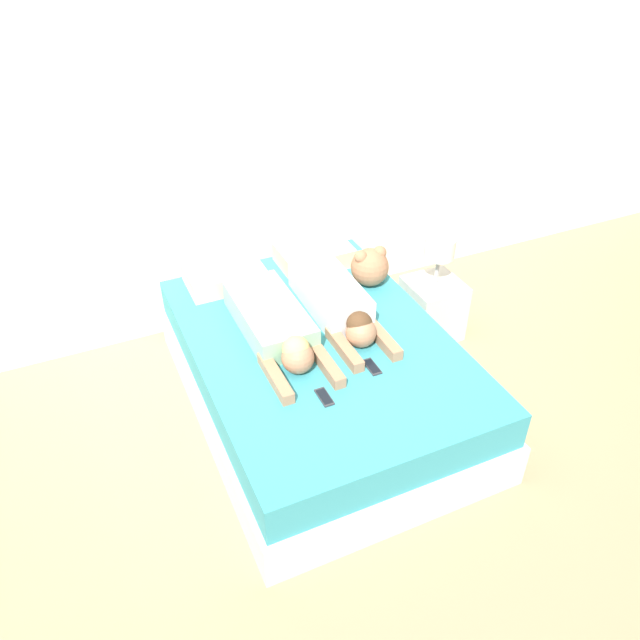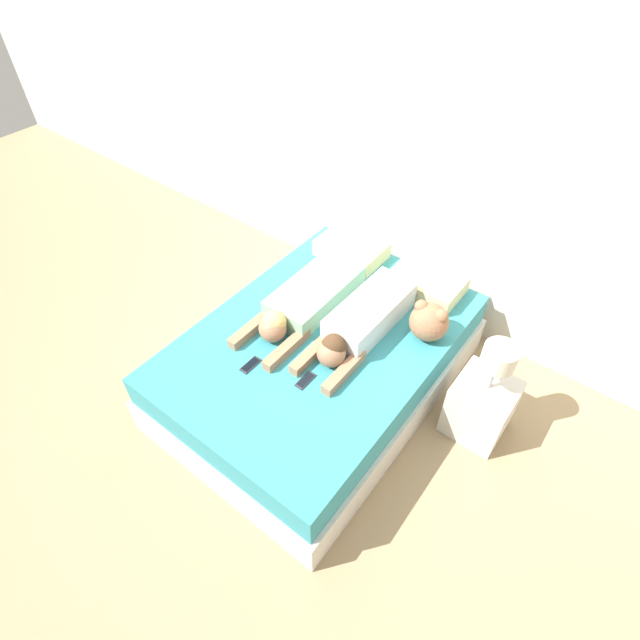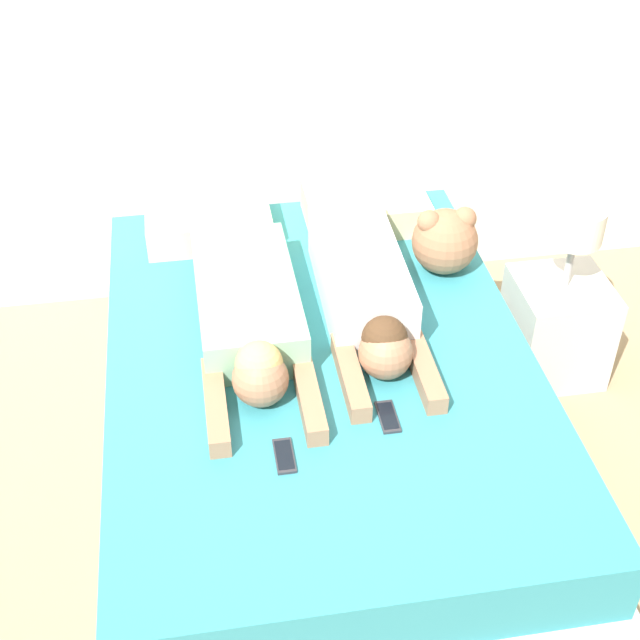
{
  "view_description": "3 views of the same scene",
  "coord_description": "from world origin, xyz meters",
  "views": [
    {
      "loc": [
        -1.26,
        -2.78,
        2.91
      ],
      "look_at": [
        0.0,
        0.0,
        0.69
      ],
      "focal_mm": 35.0,
      "sensor_mm": 36.0,
      "label": 1
    },
    {
      "loc": [
        1.43,
        -1.86,
        3.03
      ],
      "look_at": [
        0.0,
        0.0,
        0.69
      ],
      "focal_mm": 28.0,
      "sensor_mm": 36.0,
      "label": 2
    },
    {
      "loc": [
        -0.4,
        -2.43,
        2.61
      ],
      "look_at": [
        0.0,
        0.0,
        0.69
      ],
      "focal_mm": 50.0,
      "sensor_mm": 36.0,
      "label": 3
    }
  ],
  "objects": [
    {
      "name": "ground_plane",
      "position": [
        0.0,
        0.0,
        0.0
      ],
      "size": [
        12.0,
        12.0,
        0.0
      ],
      "primitive_type": "plane",
      "color": "#9E8460"
    },
    {
      "name": "wall_back",
      "position": [
        0.0,
        1.25,
        1.3
      ],
      "size": [
        12.0,
        0.06,
        2.6
      ],
      "color": "silver",
      "rests_on": "ground_plane"
    },
    {
      "name": "bed",
      "position": [
        0.0,
        0.0,
        0.26
      ],
      "size": [
        1.58,
        2.2,
        0.54
      ],
      "color": "beige",
      "rests_on": "ground_plane"
    },
    {
      "name": "pillow_head_left",
      "position": [
        -0.34,
        0.86,
        0.61
      ],
      "size": [
        0.52,
        0.36,
        0.13
      ],
      "color": "beige",
      "rests_on": "bed"
    },
    {
      "name": "pillow_head_right",
      "position": [
        0.34,
        0.86,
        0.61
      ],
      "size": [
        0.52,
        0.36,
        0.13
      ],
      "color": "beige",
      "rests_on": "bed"
    },
    {
      "name": "person_left",
      "position": [
        -0.24,
        0.14,
        0.62
      ],
      "size": [
        0.38,
        1.09,
        0.22
      ],
      "color": "#8CBF99",
      "rests_on": "bed"
    },
    {
      "name": "person_right",
      "position": [
        0.2,
        0.19,
        0.64
      ],
      "size": [
        0.33,
        1.05,
        0.22
      ],
      "color": "silver",
      "rests_on": "bed"
    },
    {
      "name": "cell_phone_left",
      "position": [
        -0.19,
        -0.49,
        0.54
      ],
      "size": [
        0.06,
        0.15,
        0.01
      ],
      "color": "#2D2D33",
      "rests_on": "bed"
    },
    {
      "name": "cell_phone_right",
      "position": [
        0.17,
        -0.37,
        0.54
      ],
      "size": [
        0.06,
        0.15,
        0.01
      ],
      "color": "#2D2D33",
      "rests_on": "bed"
    },
    {
      "name": "plush_toy",
      "position": [
        0.58,
        0.44,
        0.68
      ],
      "size": [
        0.27,
        0.27,
        0.28
      ],
      "color": "#996647",
      "rests_on": "bed"
    },
    {
      "name": "nightstand",
      "position": [
        1.09,
        0.37,
        0.27
      ],
      "size": [
        0.39,
        0.39,
        0.82
      ],
      "color": "beige",
      "rests_on": "ground_plane"
    }
  ]
}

